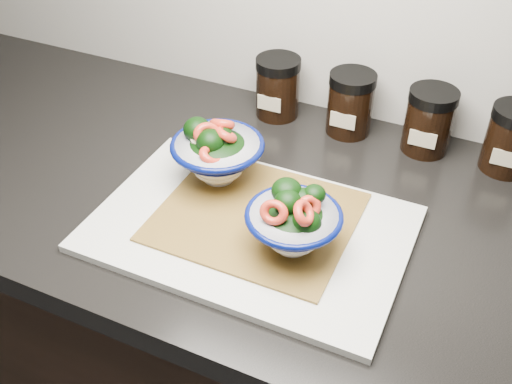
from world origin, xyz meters
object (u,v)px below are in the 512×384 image
at_px(cutting_board, 250,229).
at_px(spice_jar_d, 511,139).
at_px(spice_jar_a, 278,87).
at_px(spice_jar_c, 429,121).
at_px(bowl_left, 217,153).
at_px(bowl_right, 294,223).
at_px(spice_jar_b, 350,103).

distance_m(cutting_board, spice_jar_d, 0.45).
height_order(spice_jar_a, spice_jar_c, same).
relative_size(bowl_left, spice_jar_d, 1.29).
bearing_deg(spice_jar_c, cutting_board, -119.68).
bearing_deg(spice_jar_a, cutting_board, -73.61).
xyz_separation_m(cutting_board, bowl_left, (-0.09, 0.08, 0.06)).
bearing_deg(spice_jar_a, bowl_right, -63.55).
bearing_deg(spice_jar_d, spice_jar_c, 180.00).
bearing_deg(spice_jar_c, bowl_right, -107.86).
bearing_deg(spice_jar_a, spice_jar_c, 0.00).
distance_m(bowl_right, spice_jar_a, 0.38).
distance_m(bowl_left, spice_jar_a, 0.24).
relative_size(spice_jar_b, spice_jar_c, 1.00).
xyz_separation_m(bowl_left, spice_jar_a, (-0.00, 0.24, -0.01)).
bearing_deg(bowl_right, spice_jar_c, 72.14).
bearing_deg(bowl_right, spice_jar_b, 94.92).
distance_m(bowl_right, spice_jar_b, 0.34).
bearing_deg(spice_jar_a, spice_jar_b, 0.00).
height_order(spice_jar_a, spice_jar_b, same).
relative_size(bowl_left, spice_jar_b, 1.29).
xyz_separation_m(spice_jar_c, spice_jar_d, (0.13, 0.00, 0.00)).
relative_size(spice_jar_a, spice_jar_b, 1.00).
bearing_deg(bowl_left, spice_jar_d, 30.52).
bearing_deg(bowl_left, cutting_board, -40.41).
height_order(spice_jar_b, spice_jar_c, same).
distance_m(spice_jar_a, spice_jar_c, 0.28).
height_order(bowl_left, spice_jar_a, bowl_left).
relative_size(bowl_left, spice_jar_c, 1.29).
bearing_deg(bowl_left, bowl_right, -30.08).
bearing_deg(spice_jar_b, cutting_board, -97.94).
relative_size(spice_jar_c, spice_jar_d, 1.00).
height_order(cutting_board, spice_jar_d, spice_jar_d).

